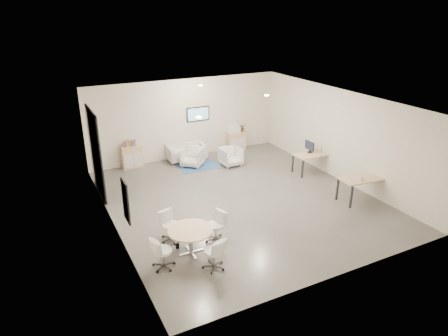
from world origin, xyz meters
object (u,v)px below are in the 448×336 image
object	(u,v)px
sideboard_right	(236,141)
desk_front	(362,180)
round_table	(190,232)
sideboard_left	(132,157)
armchair_right	(231,156)
loveseat	(186,153)
desk_rear	(312,156)
armchair_left	(192,156)

from	to	relation	value
sideboard_right	desk_front	distance (m)	6.17
desk_front	round_table	world-z (taller)	desk_front
sideboard_left	sideboard_right	size ratio (longest dim) A/B	1.07
armchair_right	round_table	world-z (taller)	armchair_right
sideboard_right	loveseat	xyz separation A→B (m)	(-2.39, -0.16, -0.09)
sideboard_right	sideboard_left	bearing A→B (deg)	-179.94
round_table	desk_rear	bearing A→B (deg)	25.59
sideboard_right	desk_front	world-z (taller)	sideboard_right
armchair_right	round_table	bearing A→B (deg)	-129.29
loveseat	desk_front	size ratio (longest dim) A/B	1.01
armchair_left	desk_front	size ratio (longest dim) A/B	0.53
desk_rear	round_table	world-z (taller)	desk_rear
loveseat	sideboard_right	bearing A→B (deg)	5.96
sideboard_left	desk_front	bearing A→B (deg)	-46.02
armchair_right	desk_rear	bearing A→B (deg)	-42.23
armchair_left	desk_rear	world-z (taller)	armchair_left
sideboard_right	desk_rear	distance (m)	3.73
sideboard_right	armchair_left	xyz separation A→B (m)	(-2.41, -0.88, -0.00)
armchair_left	desk_front	world-z (taller)	armchair_left
sideboard_right	desk_rear	bearing A→B (deg)	-68.96
sideboard_right	round_table	world-z (taller)	sideboard_right
sideboard_left	desk_front	distance (m)	8.39
loveseat	round_table	world-z (taller)	round_table
desk_front	sideboard_left	bearing A→B (deg)	139.97
desk_front	round_table	bearing A→B (deg)	-170.63
armchair_right	round_table	distance (m)	6.16
armchair_right	desk_front	distance (m)	5.11
armchair_left	sideboard_left	bearing A→B (deg)	-158.34
desk_front	round_table	distance (m)	6.03
loveseat	sideboard_left	bearing A→B (deg)	177.86
loveseat	desk_rear	bearing A→B (deg)	-39.60
loveseat	desk_rear	xyz separation A→B (m)	(3.72, -3.31, 0.35)
sideboard_left	armchair_left	size ratio (longest dim) A/B	1.08
desk_rear	desk_front	distance (m)	2.56
sideboard_left	round_table	distance (m)	6.39
sideboard_left	loveseat	size ratio (longest dim) A/B	0.56
desk_rear	loveseat	bearing A→B (deg)	137.93
loveseat	armchair_left	world-z (taller)	armchair_left
sideboard_left	desk_rear	xyz separation A→B (m)	(5.89, -3.47, 0.22)
sideboard_left	sideboard_right	distance (m)	4.56
sideboard_left	desk_rear	bearing A→B (deg)	-30.50
sideboard_right	round_table	xyz separation A→B (m)	(-4.75, -6.39, 0.19)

